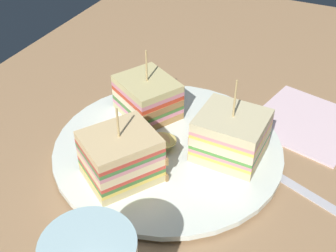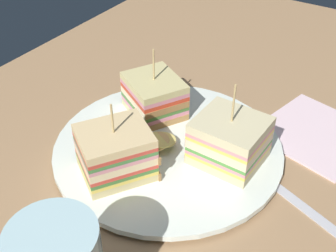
{
  "view_description": "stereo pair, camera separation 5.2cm",
  "coord_description": "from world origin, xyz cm",
  "px_view_note": "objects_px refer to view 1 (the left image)",
  "views": [
    {
      "loc": [
        -37.76,
        -17.8,
        36.01
      ],
      "look_at": [
        0.0,
        0.0,
        4.31
      ],
      "focal_mm": 46.78,
      "sensor_mm": 36.0,
      "label": 1
    },
    {
      "loc": [
        -35.23,
        -22.38,
        36.01
      ],
      "look_at": [
        0.0,
        0.0,
        4.31
      ],
      "focal_mm": 46.78,
      "sensor_mm": 36.0,
      "label": 2
    }
  ],
  "objects_px": {
    "plate": "(168,148)",
    "sandwich_wedge_2": "(230,136)",
    "sandwich_wedge_0": "(148,97)",
    "sandwich_wedge_1": "(121,157)",
    "chip_pile": "(153,144)",
    "napkin": "(307,121)",
    "spoon": "(275,172)"
  },
  "relations": [
    {
      "from": "chip_pile",
      "to": "napkin",
      "type": "xyz_separation_m",
      "value": [
        0.15,
        -0.16,
        -0.02
      ]
    },
    {
      "from": "sandwich_wedge_0",
      "to": "chip_pile",
      "type": "xyz_separation_m",
      "value": [
        -0.07,
        -0.04,
        -0.02
      ]
    },
    {
      "from": "sandwich_wedge_0",
      "to": "sandwich_wedge_1",
      "type": "relative_size",
      "value": 0.99
    },
    {
      "from": "chip_pile",
      "to": "sandwich_wedge_2",
      "type": "bearing_deg",
      "value": -70.35
    },
    {
      "from": "sandwich_wedge_0",
      "to": "sandwich_wedge_1",
      "type": "bearing_deg",
      "value": -46.04
    },
    {
      "from": "sandwich_wedge_2",
      "to": "sandwich_wedge_1",
      "type": "bearing_deg",
      "value": 44.45
    },
    {
      "from": "sandwich_wedge_2",
      "to": "plate",
      "type": "bearing_deg",
      "value": 15.11
    },
    {
      "from": "sandwich_wedge_1",
      "to": "spoon",
      "type": "bearing_deg",
      "value": -25.59
    },
    {
      "from": "sandwich_wedge_0",
      "to": "spoon",
      "type": "xyz_separation_m",
      "value": [
        -0.03,
        -0.19,
        -0.03
      ]
    },
    {
      "from": "plate",
      "to": "sandwich_wedge_1",
      "type": "relative_size",
      "value": 2.81
    },
    {
      "from": "plate",
      "to": "sandwich_wedge_0",
      "type": "xyz_separation_m",
      "value": [
        0.05,
        0.05,
        0.03
      ]
    },
    {
      "from": "napkin",
      "to": "sandwich_wedge_2",
      "type": "bearing_deg",
      "value": 149.4
    },
    {
      "from": "sandwich_wedge_2",
      "to": "napkin",
      "type": "xyz_separation_m",
      "value": [
        0.12,
        -0.07,
        -0.04
      ]
    },
    {
      "from": "plate",
      "to": "sandwich_wedge_2",
      "type": "relative_size",
      "value": 2.73
    },
    {
      "from": "plate",
      "to": "spoon",
      "type": "bearing_deg",
      "value": -81.35
    },
    {
      "from": "chip_pile",
      "to": "spoon",
      "type": "bearing_deg",
      "value": -76.79
    },
    {
      "from": "plate",
      "to": "spoon",
      "type": "height_order",
      "value": "plate"
    },
    {
      "from": "sandwich_wedge_0",
      "to": "chip_pile",
      "type": "relative_size",
      "value": 1.72
    },
    {
      "from": "plate",
      "to": "sandwich_wedge_2",
      "type": "bearing_deg",
      "value": -77.0
    },
    {
      "from": "chip_pile",
      "to": "spoon",
      "type": "distance_m",
      "value": 0.15
    },
    {
      "from": "sandwich_wedge_0",
      "to": "sandwich_wedge_1",
      "type": "height_order",
      "value": "same"
    },
    {
      "from": "sandwich_wedge_0",
      "to": "spoon",
      "type": "distance_m",
      "value": 0.19
    },
    {
      "from": "plate",
      "to": "sandwich_wedge_0",
      "type": "height_order",
      "value": "sandwich_wedge_0"
    },
    {
      "from": "spoon",
      "to": "napkin",
      "type": "distance_m",
      "value": 0.12
    },
    {
      "from": "spoon",
      "to": "sandwich_wedge_1",
      "type": "bearing_deg",
      "value": 51.81
    },
    {
      "from": "sandwich_wedge_2",
      "to": "spoon",
      "type": "relative_size",
      "value": 0.68
    },
    {
      "from": "sandwich_wedge_1",
      "to": "sandwich_wedge_0",
      "type": "bearing_deg",
      "value": 47.89
    },
    {
      "from": "sandwich_wedge_1",
      "to": "napkin",
      "type": "relative_size",
      "value": 0.75
    },
    {
      "from": "sandwich_wedge_1",
      "to": "spoon",
      "type": "distance_m",
      "value": 0.18
    },
    {
      "from": "sandwich_wedge_0",
      "to": "chip_pile",
      "type": "height_order",
      "value": "sandwich_wedge_0"
    },
    {
      "from": "sandwich_wedge_2",
      "to": "napkin",
      "type": "bearing_deg",
      "value": -118.49
    },
    {
      "from": "sandwich_wedge_2",
      "to": "chip_pile",
      "type": "distance_m",
      "value": 0.09
    }
  ]
}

